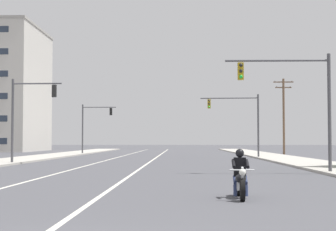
{
  "coord_description": "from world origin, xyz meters",
  "views": [
    {
      "loc": [
        2.22,
        -7.77,
        1.71
      ],
      "look_at": [
        1.59,
        18.37,
        2.92
      ],
      "focal_mm": 57.74,
      "sensor_mm": 36.0,
      "label": 1
    }
  ],
  "objects": [
    {
      "name": "traffic_signal_near_left",
      "position": [
        -9.02,
        31.11,
        4.02
      ],
      "size": [
        3.7,
        0.37,
        6.2
      ],
      "color": "#47474C",
      "rests_on": "ground"
    },
    {
      "name": "sidewalk_kerb_left",
      "position": [
        -11.58,
        40.0,
        0.07
      ],
      "size": [
        4.4,
        110.0,
        0.14
      ],
      "primitive_type": "cube",
      "color": "#ADA89E",
      "rests_on": "ground"
    },
    {
      "name": "traffic_signal_mid_left",
      "position": [
        -8.83,
        59.04,
        4.06
      ],
      "size": [
        4.26,
        0.37,
        6.2
      ],
      "color": "#47474C",
      "rests_on": "ground"
    },
    {
      "name": "lane_stripe_left",
      "position": [
        -4.19,
        45.0,
        0.0
      ],
      "size": [
        0.16,
        100.0,
        0.01
      ],
      "primitive_type": "cube",
      "color": "beige",
      "rests_on": "ground"
    },
    {
      "name": "lane_stripe_center",
      "position": [
        -0.26,
        45.0,
        0.0
      ],
      "size": [
        0.16,
        100.0,
        0.01
      ],
      "primitive_type": "cube",
      "color": "beige",
      "rests_on": "ground"
    },
    {
      "name": "utility_pole_right_far",
      "position": [
        14.4,
        56.34,
        4.89
      ],
      "size": [
        2.37,
        0.26,
        9.05
      ],
      "color": "brown",
      "rests_on": "ground"
    },
    {
      "name": "sidewalk_kerb_right",
      "position": [
        11.58,
        40.0,
        0.07
      ],
      "size": [
        4.4,
        110.0,
        0.14
      ],
      "primitive_type": "cube",
      "color": "#ADA89E",
      "rests_on": "ground"
    },
    {
      "name": "traffic_signal_near_right",
      "position": [
        8.29,
        20.14,
        4.13
      ],
      "size": [
        5.44,
        0.37,
        6.2
      ],
      "color": "#47474C",
      "rests_on": "ground"
    },
    {
      "name": "motorcycle_with_rider",
      "position": [
        3.98,
        8.34,
        0.59
      ],
      "size": [
        0.7,
        2.19,
        1.46
      ],
      "color": "black",
      "rests_on": "ground"
    },
    {
      "name": "traffic_signal_mid_right",
      "position": [
        8.07,
        44.81,
        4.15
      ],
      "size": [
        5.67,
        0.55,
        6.2
      ],
      "color": "#47474C",
      "rests_on": "ground"
    }
  ]
}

